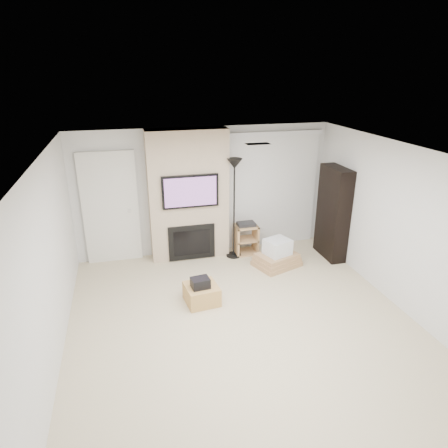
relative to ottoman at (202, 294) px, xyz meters
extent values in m
cube|color=beige|center=(0.47, -0.80, -0.15)|extent=(5.00, 5.50, 0.00)
cube|color=white|center=(0.47, -0.80, 2.35)|extent=(5.00, 5.50, 0.00)
cube|color=silver|center=(0.47, 1.95, 1.10)|extent=(5.00, 0.00, 2.50)
cube|color=silver|center=(0.47, -3.55, 1.10)|extent=(5.00, 0.00, 2.50)
cube|color=silver|center=(-2.03, -0.80, 1.10)|extent=(0.00, 5.50, 2.50)
cube|color=silver|center=(2.97, -0.80, 1.10)|extent=(0.00, 5.50, 2.50)
cube|color=silver|center=(0.87, 0.00, 2.35)|extent=(0.35, 0.18, 0.01)
cube|color=tan|center=(0.00, 0.00, 0.00)|extent=(0.55, 0.55, 0.30)
cube|color=black|center=(-0.03, -0.04, 0.23)|extent=(0.30, 0.25, 0.16)
cube|color=tan|center=(0.12, 1.75, 1.10)|extent=(1.50, 0.40, 2.50)
cube|color=black|center=(0.12, 1.52, 1.25)|extent=(1.05, 0.06, 0.62)
cube|color=#6B4277|center=(0.12, 1.49, 1.25)|extent=(0.96, 0.00, 0.54)
cube|color=black|center=(0.12, 1.54, 0.22)|extent=(0.90, 0.04, 0.70)
cube|color=black|center=(0.12, 1.52, 0.22)|extent=(0.70, 0.02, 0.50)
cube|color=silver|center=(-1.33, 1.91, 0.92)|extent=(1.02, 0.08, 2.14)
cube|color=beige|center=(-1.33, 1.92, 0.87)|extent=(0.90, 0.05, 2.05)
cylinder|color=silver|center=(-0.99, 1.87, 0.85)|extent=(0.07, 0.06, 0.07)
cube|color=silver|center=(1.87, 1.89, 2.18)|extent=(1.98, 0.10, 0.08)
cube|color=silver|center=(1.87, 1.90, 0.99)|extent=(1.90, 0.03, 2.29)
cylinder|color=black|center=(0.95, 1.50, -0.13)|extent=(0.29, 0.29, 0.03)
cylinder|color=black|center=(0.95, 1.50, 0.79)|extent=(0.03, 0.03, 1.83)
cone|color=black|center=(0.95, 1.50, 1.72)|extent=(0.29, 0.29, 0.19)
cube|color=tan|center=(1.02, 1.57, 0.15)|extent=(0.04, 0.38, 0.60)
cube|color=tan|center=(1.43, 1.57, 0.15)|extent=(0.04, 0.38, 0.60)
cube|color=tan|center=(1.23, 1.57, -0.14)|extent=(0.45, 0.38, 0.03)
cube|color=tan|center=(1.23, 1.57, 0.15)|extent=(0.45, 0.38, 0.03)
cube|color=tan|center=(1.23, 1.57, 0.43)|extent=(0.45, 0.38, 0.03)
cube|color=black|center=(1.23, 1.57, 0.48)|extent=(0.35, 0.25, 0.06)
cube|color=tan|center=(1.63, 0.90, -0.11)|extent=(0.95, 0.84, 0.09)
cube|color=tan|center=(1.63, 0.90, -0.02)|extent=(0.90, 0.79, 0.08)
cube|color=tan|center=(1.63, 0.90, 0.05)|extent=(0.85, 0.74, 0.08)
cube|color=silver|center=(1.63, 0.90, 0.24)|extent=(0.54, 0.51, 0.29)
cube|color=black|center=(2.81, 1.05, 0.75)|extent=(0.30, 0.80, 1.80)
cube|color=black|center=(2.79, 1.05, 0.30)|extent=(0.26, 0.72, 0.02)
cube|color=black|center=(2.79, 1.05, 0.75)|extent=(0.26, 0.72, 0.02)
cube|color=black|center=(2.79, 1.05, 1.20)|extent=(0.26, 0.72, 0.02)
camera|label=1|loc=(-1.03, -5.43, 3.37)|focal=32.00mm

